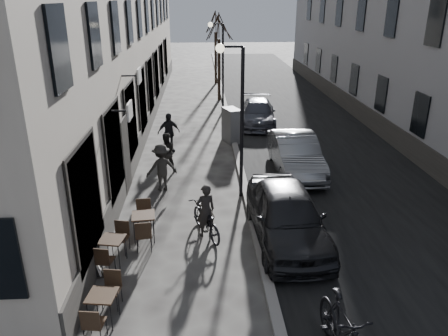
{
  "coord_description": "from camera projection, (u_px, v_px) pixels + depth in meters",
  "views": [
    {
      "loc": [
        -1.31,
        -7.62,
        6.41
      ],
      "look_at": [
        -0.68,
        4.08,
        1.8
      ],
      "focal_mm": 35.0,
      "sensor_mm": 36.0,
      "label": 1
    }
  ],
  "objects": [
    {
      "name": "road",
      "position": [
        293.0,
        119.0,
        24.55
      ],
      "size": [
        7.3,
        60.0,
        0.0
      ],
      "primitive_type": "cube",
      "color": "black",
      "rests_on": "ground"
    },
    {
      "name": "sign_board",
      "position": [
        94.0,
        257.0,
        10.75
      ],
      "size": [
        0.52,
        0.68,
        1.06
      ],
      "rotation": [
        0.0,
        0.0,
        0.29
      ],
      "color": "black",
      "rests_on": "ground"
    },
    {
      "name": "moped",
      "position": [
        342.0,
        332.0,
        8.04
      ],
      "size": [
        0.81,
        2.22,
        1.31
      ],
      "primitive_type": "imported",
      "rotation": [
        0.0,
        0.0,
        0.09
      ],
      "color": "black",
      "rests_on": "ground"
    },
    {
      "name": "car_far",
      "position": [
        258.0,
        113.0,
        23.21
      ],
      "size": [
        2.22,
        4.58,
        1.29
      ],
      "primitive_type": "imported",
      "rotation": [
        0.0,
        0.0,
        -0.1
      ],
      "color": "#3E3F49",
      "rests_on": "ground"
    },
    {
      "name": "bistro_set_c",
      "position": [
        144.0,
        224.0,
        12.21
      ],
      "size": [
        0.69,
        1.58,
        0.91
      ],
      "rotation": [
        0.0,
        0.0,
        0.11
      ],
      "color": "black",
      "rests_on": "ground"
    },
    {
      "name": "streetlamp_near",
      "position": [
        237.0,
        106.0,
        13.9
      ],
      "size": [
        0.9,
        0.28,
        5.09
      ],
      "color": "black",
      "rests_on": "ground"
    },
    {
      "name": "cyclist_rider",
      "position": [
        206.0,
        210.0,
        12.31
      ],
      "size": [
        0.67,
        0.57,
        1.58
      ],
      "primitive_type": "imported",
      "rotation": [
        0.0,
        0.0,
        3.53
      ],
      "color": "black",
      "rests_on": "ground"
    },
    {
      "name": "tree_far",
      "position": [
        215.0,
        21.0,
        32.86
      ],
      "size": [
        2.4,
        2.4,
        5.7
      ],
      "color": "black",
      "rests_on": "ground"
    },
    {
      "name": "car_near",
      "position": [
        287.0,
        215.0,
        12.06
      ],
      "size": [
        2.03,
        4.69,
        1.58
      ],
      "primitive_type": "imported",
      "rotation": [
        0.0,
        0.0,
        0.04
      ],
      "color": "black",
      "rests_on": "ground"
    },
    {
      "name": "pedestrian_near",
      "position": [
        166.0,
        152.0,
        16.91
      ],
      "size": [
        0.88,
        0.76,
        1.56
      ],
      "primitive_type": "imported",
      "rotation": [
        0.0,
        0.0,
        3.4
      ],
      "color": "black",
      "rests_on": "ground"
    },
    {
      "name": "bistro_set_a",
      "position": [
        103.0,
        305.0,
        9.06
      ],
      "size": [
        0.65,
        1.45,
        0.84
      ],
      "rotation": [
        0.0,
        0.0,
        -0.13
      ],
      "color": "black",
      "rests_on": "ground"
    },
    {
      "name": "pedestrian_far",
      "position": [
        169.0,
        133.0,
        19.09
      ],
      "size": [
        1.1,
        0.78,
        1.73
      ],
      "primitive_type": "imported",
      "rotation": [
        0.0,
        0.0,
        0.39
      ],
      "color": "black",
      "rests_on": "ground"
    },
    {
      "name": "car_mid",
      "position": [
        295.0,
        154.0,
        16.85
      ],
      "size": [
        1.58,
        4.51,
        1.48
      ],
      "primitive_type": "imported",
      "rotation": [
        0.0,
        0.0,
        -0.0
      ],
      "color": "gray",
      "rests_on": "ground"
    },
    {
      "name": "streetlamp_far",
      "position": [
        220.0,
        57.0,
        25.05
      ],
      "size": [
        0.9,
        0.28,
        5.09
      ],
      "color": "black",
      "rests_on": "ground"
    },
    {
      "name": "pedestrian_mid",
      "position": [
        162.0,
        167.0,
        15.24
      ],
      "size": [
        1.24,
        0.95,
        1.7
      ],
      "primitive_type": "imported",
      "rotation": [
        0.0,
        0.0,
        3.46
      ],
      "color": "#2C2A26",
      "rests_on": "ground"
    },
    {
      "name": "bistro_set_b",
      "position": [
        113.0,
        248.0,
        11.1
      ],
      "size": [
        0.7,
        1.5,
        0.86
      ],
      "rotation": [
        0.0,
        0.0,
        -0.19
      ],
      "color": "black",
      "rests_on": "ground"
    },
    {
      "name": "bicycle",
      "position": [
        206.0,
        220.0,
        12.42
      ],
      "size": [
        1.28,
        1.94,
        0.96
      ],
      "primitive_type": "imported",
      "rotation": [
        0.0,
        0.0,
        3.53
      ],
      "color": "black",
      "rests_on": "ground"
    },
    {
      "name": "tree_near",
      "position": [
        219.0,
        27.0,
        27.29
      ],
      "size": [
        2.4,
        2.4,
        5.7
      ],
      "color": "black",
      "rests_on": "ground"
    },
    {
      "name": "utility_cabinet",
      "position": [
        232.0,
        125.0,
        20.42
      ],
      "size": [
        0.92,
        1.2,
        1.59
      ],
      "primitive_type": "cube",
      "rotation": [
        0.0,
        0.0,
        0.36
      ],
      "color": "#5B5B5D",
      "rests_on": "ground"
    },
    {
      "name": "ground",
      "position": [
        265.0,
        313.0,
        9.49
      ],
      "size": [
        120.0,
        120.0,
        0.0
      ],
      "primitive_type": "plane",
      "color": "#34312F",
      "rests_on": "ground"
    },
    {
      "name": "kerb",
      "position": [
        228.0,
        119.0,
        24.35
      ],
      "size": [
        0.25,
        60.0,
        0.12
      ],
      "primitive_type": "cube",
      "color": "gray",
      "rests_on": "ground"
    }
  ]
}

